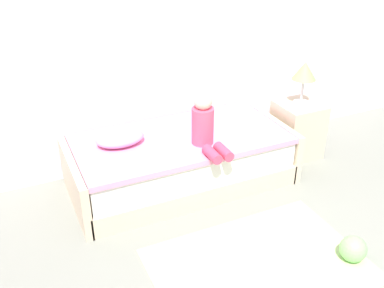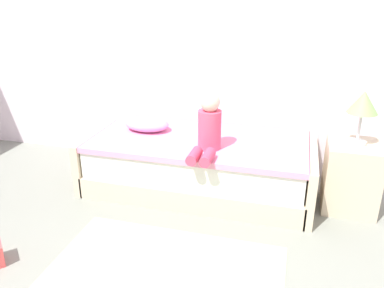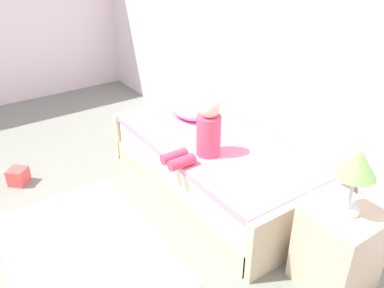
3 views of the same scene
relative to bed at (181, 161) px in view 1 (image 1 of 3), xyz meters
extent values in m
cube|color=white|center=(0.32, 0.60, 1.20)|extent=(7.20, 0.10, 2.90)
cube|color=beige|center=(0.00, 0.00, -0.15)|extent=(2.00, 1.00, 0.20)
cube|color=white|center=(0.00, 0.00, 0.08)|extent=(1.94, 0.94, 0.25)
cube|color=pink|center=(0.00, 0.00, 0.23)|extent=(1.98, 0.98, 0.05)
cube|color=beige|center=(-1.02, 0.00, 0.00)|extent=(0.07, 1.00, 0.50)
cube|color=beige|center=(1.02, 0.00, 0.00)|extent=(0.07, 1.00, 0.50)
cube|color=beige|center=(1.35, -0.01, 0.05)|extent=(0.44, 0.44, 0.60)
cylinder|color=silver|center=(1.35, -0.01, 0.37)|extent=(0.15, 0.15, 0.03)
cylinder|color=silver|center=(1.35, -0.01, 0.50)|extent=(0.02, 0.02, 0.24)
cone|color=#8CCC66|center=(1.35, -0.01, 0.71)|extent=(0.24, 0.24, 0.18)
cylinder|color=#E04C6B|center=(0.14, -0.18, 0.42)|extent=(0.20, 0.20, 0.34)
sphere|color=beige|center=(0.14, -0.18, 0.67)|extent=(0.17, 0.17, 0.17)
cylinder|color=#D83F60|center=(0.08, -0.48, 0.30)|extent=(0.09, 0.22, 0.09)
cylinder|color=#D83F60|center=(0.19, -0.48, 0.30)|extent=(0.09, 0.22, 0.09)
ellipsoid|color=#EA8CC6|center=(-0.55, 0.10, 0.32)|extent=(0.44, 0.30, 0.13)
sphere|color=#7FD872|center=(0.76, -1.54, -0.14)|extent=(0.21, 0.21, 0.21)
cube|color=#B2D189|center=(0.08, -1.30, -0.24)|extent=(1.60, 1.10, 0.01)
camera|label=1|loc=(-1.42, -3.35, 2.14)|focal=41.05mm
camera|label=2|loc=(0.83, -3.26, 1.57)|focal=36.55mm
camera|label=3|loc=(2.42, -1.92, 1.92)|focal=37.11mm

